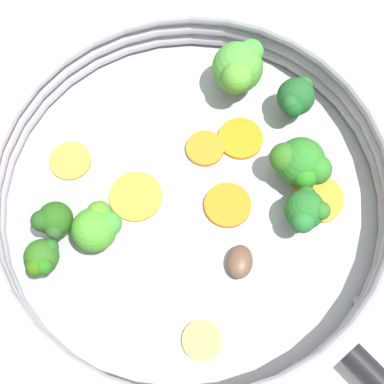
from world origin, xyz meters
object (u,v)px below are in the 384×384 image
(carrot_slice_1, at_px, (318,199))
(carrot_slice_6, at_px, (136,196))
(skillet, at_px, (192,201))
(broccoli_floret_0, at_px, (97,226))
(carrot_slice_0, at_px, (70,161))
(mushroom_piece_0, at_px, (242,260))
(broccoli_floret_1, at_px, (238,69))
(broccoli_floret_2, at_px, (296,98))
(broccoli_floret_3, at_px, (54,221))
(broccoli_floret_6, at_px, (305,210))
(broccoli_floret_5, at_px, (301,164))
(carrot_slice_3, at_px, (228,205))
(carrot_slice_4, at_px, (202,340))
(broccoli_floret_4, at_px, (42,258))
(carrot_slice_5, at_px, (205,148))
(carrot_slice_2, at_px, (240,139))

(carrot_slice_1, xyz_separation_m, carrot_slice_6, (0.09, 0.13, 0.00))
(skillet, relative_size, broccoli_floret_0, 7.82)
(carrot_slice_0, bearing_deg, mushroom_piece_0, -155.47)
(broccoli_floret_1, distance_m, broccoli_floret_2, 0.06)
(broccoli_floret_1, height_order, broccoli_floret_2, broccoli_floret_1)
(broccoli_floret_0, bearing_deg, broccoli_floret_3, 50.38)
(broccoli_floret_0, relative_size, broccoli_floret_2, 0.93)
(carrot_slice_6, distance_m, broccoli_floret_1, 0.15)
(broccoli_floret_2, bearing_deg, carrot_slice_0, 69.75)
(broccoli_floret_3, height_order, broccoli_floret_6, broccoli_floret_6)
(carrot_slice_6, relative_size, broccoli_floret_5, 0.95)
(carrot_slice_3, distance_m, broccoli_floret_5, 0.07)
(skillet, distance_m, carrot_slice_4, 0.12)
(carrot_slice_6, height_order, broccoli_floret_5, broccoli_floret_5)
(broccoli_floret_0, height_order, broccoli_floret_1, broccoli_floret_1)
(broccoli_floret_2, bearing_deg, broccoli_floret_3, 85.49)
(broccoli_floret_3, bearing_deg, carrot_slice_3, -114.72)
(broccoli_floret_0, height_order, broccoli_floret_3, same)
(carrot_slice_1, relative_size, broccoli_floret_5, 0.91)
(carrot_slice_3, bearing_deg, carrot_slice_6, 50.24)
(broccoli_floret_2, bearing_deg, broccoli_floret_4, 90.85)
(broccoli_floret_3, height_order, mushroom_piece_0, broccoli_floret_3)
(broccoli_floret_1, bearing_deg, carrot_slice_4, 138.02)
(carrot_slice_5, height_order, carrot_slice_6, same)
(skillet, distance_m, broccoli_floret_4, 0.14)
(skillet, distance_m, broccoli_floret_1, 0.13)
(broccoli_floret_5, xyz_separation_m, broccoli_floret_6, (-0.04, 0.02, -0.00))
(carrot_slice_3, height_order, carrot_slice_5, same)
(skillet, relative_size, carrot_slice_2, 8.16)
(carrot_slice_3, relative_size, broccoli_floret_5, 0.83)
(broccoli_floret_6, bearing_deg, broccoli_floret_5, -32.57)
(carrot_slice_3, xyz_separation_m, broccoli_floret_4, (0.04, 0.16, 0.03))
(broccoli_floret_6, bearing_deg, broccoli_floret_4, 66.93)
(carrot_slice_2, distance_m, broccoli_floret_5, 0.07)
(carrot_slice_4, distance_m, broccoli_floret_3, 0.15)
(broccoli_floret_1, xyz_separation_m, broccoli_floret_3, (-0.03, 0.21, -0.01))
(carrot_slice_0, relative_size, broccoli_floret_1, 0.66)
(carrot_slice_6, bearing_deg, skillet, -124.83)
(carrot_slice_1, relative_size, broccoli_floret_1, 0.78)
(carrot_slice_2, xyz_separation_m, carrot_slice_4, (-0.13, 0.13, -0.00))
(carrot_slice_0, bearing_deg, broccoli_floret_1, -97.49)
(carrot_slice_4, distance_m, mushroom_piece_0, 0.07)
(broccoli_floret_2, bearing_deg, carrot_slice_1, 158.41)
(broccoli_floret_2, xyz_separation_m, broccoli_floret_4, (-0.00, 0.26, -0.00))
(carrot_slice_1, bearing_deg, skillet, 55.65)
(carrot_slice_1, relative_size, broccoli_floret_2, 0.96)
(carrot_slice_3, height_order, carrot_slice_4, carrot_slice_3)
(broccoli_floret_0, bearing_deg, broccoli_floret_4, 89.65)
(broccoli_floret_6, bearing_deg, broccoli_floret_0, 60.47)
(carrot_slice_3, relative_size, broccoli_floret_4, 0.99)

